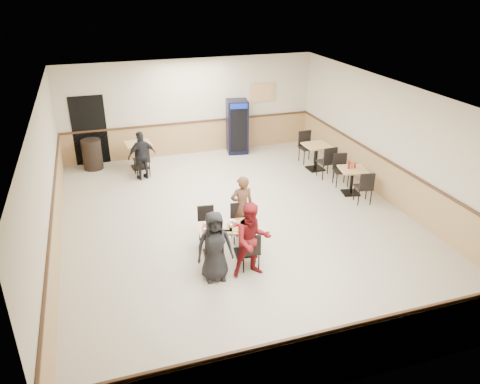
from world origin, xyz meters
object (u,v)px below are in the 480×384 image
object	(u,v)px
diner_woman_left	(215,246)
side_table_near	(352,177)
lone_diner	(142,156)
back_table	(139,151)
trash_bin	(92,154)
side_table_far	(316,153)
pepsi_cooler	(237,127)
diner_man_opposite	(242,206)
diner_woman_right	(252,240)
main_table	(230,236)

from	to	relation	value
diner_woman_left	side_table_near	distance (m)	5.11
diner_woman_left	side_table_near	xyz separation A→B (m)	(4.41, 2.57, -0.23)
lone_diner	side_table_near	xyz separation A→B (m)	(5.09, -2.71, -0.23)
back_table	trash_bin	bearing A→B (deg)	165.22
side_table_far	pepsi_cooler	bearing A→B (deg)	129.32
back_table	pepsi_cooler	xyz separation A→B (m)	(3.20, 0.39, 0.35)
lone_diner	trash_bin	world-z (taller)	lone_diner
side_table_far	pepsi_cooler	xyz separation A→B (m)	(-1.76, 2.15, 0.35)
side_table_near	side_table_far	size ratio (longest dim) A/B	1.00
lone_diner	side_table_far	bearing A→B (deg)	153.84
side_table_near	trash_bin	bearing A→B (deg)	148.49
diner_man_opposite	back_table	xyz separation A→B (m)	(-1.67, 4.75, -0.20)
pepsi_cooler	lone_diner	bearing A→B (deg)	-149.27
diner_woman_right	diner_man_opposite	world-z (taller)	diner_woman_right
diner_woman_right	back_table	xyz separation A→B (m)	(-1.38, 6.25, -0.24)
diner_woman_left	trash_bin	bearing A→B (deg)	110.40
diner_woman_right	main_table	bearing A→B (deg)	107.66
diner_woman_right	side_table_near	distance (m)	4.57
pepsi_cooler	trash_bin	xyz separation A→B (m)	(-4.53, -0.04, -0.41)
trash_bin	diner_man_opposite	bearing A→B (deg)	-59.62
side_table_far	trash_bin	size ratio (longest dim) A/B	0.86
diner_man_opposite	side_table_near	world-z (taller)	diner_man_opposite
diner_woman_right	diner_man_opposite	bearing A→B (deg)	81.91
main_table	side_table_near	distance (m)	4.34
lone_diner	pepsi_cooler	world-z (taller)	pepsi_cooler
diner_woman_right	back_table	world-z (taller)	diner_woman_right
diner_man_opposite	side_table_far	distance (m)	4.46
main_table	back_table	bearing A→B (deg)	109.64
diner_man_opposite	pepsi_cooler	world-z (taller)	pepsi_cooler
lone_diner	back_table	xyz separation A→B (m)	(0.00, 0.88, -0.18)
lone_diner	back_table	distance (m)	0.90
diner_woman_right	side_table_near	world-z (taller)	diner_woman_right
side_table_far	diner_woman_left	bearing A→B (deg)	-134.26
diner_woman_right	diner_man_opposite	xyz separation A→B (m)	(0.29, 1.49, -0.05)
diner_woman_left	trash_bin	world-z (taller)	diner_woman_left
side_table_near	diner_woman_right	bearing A→B (deg)	-144.31
main_table	trash_bin	xyz separation A→B (m)	(-2.50, 5.80, 0.00)
diner_woman_right	pepsi_cooler	xyz separation A→B (m)	(1.82, 6.64, 0.10)
diner_woman_right	side_table_near	size ratio (longest dim) A/B	1.96
side_table_far	diner_man_opposite	bearing A→B (deg)	-137.64
main_table	diner_woman_left	size ratio (longest dim) A/B	0.94
lone_diner	pepsi_cooler	size ratio (longest dim) A/B	0.81
main_table	pepsi_cooler	distance (m)	6.20
main_table	diner_man_opposite	xyz separation A→B (m)	(0.50, 0.70, 0.27)
lone_diner	back_table	world-z (taller)	lone_diner
lone_diner	side_table_far	xyz separation A→B (m)	(4.96, -0.88, -0.18)
lone_diner	trash_bin	size ratio (longest dim) A/B	1.55
diner_woman_right	pepsi_cooler	world-z (taller)	pepsi_cooler
diner_woman_left	diner_man_opposite	distance (m)	1.71
lone_diner	side_table_near	bearing A→B (deg)	135.87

